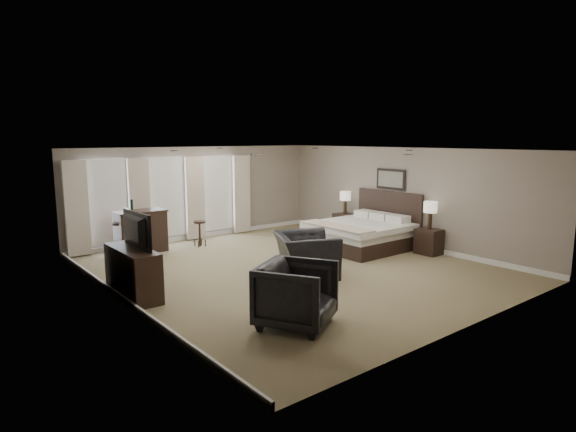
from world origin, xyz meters
TOP-DOWN VIEW (x-y plane):
  - room at (0.00, 0.00)m, footprint 7.60×8.60m
  - window_bay at (-1.00, 4.11)m, footprint 5.25×0.20m
  - bed at (2.58, 0.36)m, footprint 2.25×2.14m
  - nightstand_near at (3.47, -1.09)m, footprint 0.47×0.58m
  - nightstand_far at (3.47, 1.81)m, footprint 0.49×0.60m
  - lamp_near at (3.47, -1.09)m, footprint 0.33×0.33m
  - lamp_far at (3.47, 1.81)m, footprint 0.32×0.32m
  - wall_art at (3.70, 0.36)m, footprint 0.04×0.96m
  - dresser at (-3.45, 0.32)m, footprint 0.50×1.54m
  - tv at (-3.45, 0.32)m, footprint 0.66×1.14m
  - armchair_near at (-0.08, -0.55)m, footprint 1.36×1.58m
  - armchair_far at (-2.02, -2.58)m, footprint 1.41×1.39m
  - bar_counter at (-2.01, 3.54)m, footprint 1.23×0.64m
  - bar_stool_left at (-2.49, 3.59)m, footprint 0.43×0.43m
  - bar_stool_right at (-0.54, 3.21)m, footprint 0.37×0.37m
  - desk_chair at (-2.60, 2.25)m, footprint 0.72×0.72m

SIDE VIEW (x-z plane):
  - nightstand_near at x=3.47m, z-range 0.00..0.63m
  - nightstand_far at x=3.47m, z-range 0.00..0.65m
  - bar_stool_right at x=-0.54m, z-range 0.00..0.68m
  - bar_stool_left at x=-2.49m, z-range 0.00..0.82m
  - dresser at x=-3.45m, z-range 0.00..0.89m
  - bar_counter at x=-2.01m, z-range 0.00..1.07m
  - desk_chair at x=-2.60m, z-range 0.00..1.08m
  - armchair_far at x=-2.02m, z-range 0.00..1.09m
  - armchair_near at x=-0.08m, z-range 0.00..1.17m
  - bed at x=2.58m, z-range 0.00..1.43m
  - tv at x=-3.45m, z-range 0.89..1.04m
  - lamp_near at x=3.47m, z-range 0.63..1.31m
  - lamp_far at x=3.47m, z-range 0.65..1.31m
  - window_bay at x=-1.00m, z-range 0.05..2.35m
  - room at x=0.00m, z-range -0.02..2.62m
  - wall_art at x=3.70m, z-range 1.47..2.03m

